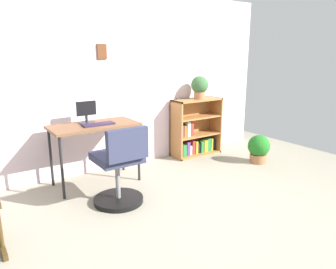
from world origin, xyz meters
TOP-DOWN VIEW (x-y plane):
  - ground_plane at (0.00, 0.00)m, footprint 6.24×6.24m
  - wall_back at (-0.00, 2.15)m, footprint 5.20×0.12m
  - desk at (-0.36, 1.72)m, footprint 1.01×0.51m
  - monitor at (-0.40, 1.82)m, footprint 0.23×0.19m
  - keyboard at (-0.32, 1.66)m, footprint 0.37×0.14m
  - office_chair at (-0.37, 1.04)m, footprint 0.52×0.55m
  - bookshelf_low at (1.34, 1.95)m, footprint 0.79×0.30m
  - potted_plant_on_shelf at (1.38, 1.90)m, footprint 0.26×0.26m
  - potted_plant_floor at (1.84, 1.12)m, footprint 0.31×0.31m

SIDE VIEW (x-z plane):
  - ground_plane at x=0.00m, z-range 0.00..0.00m
  - potted_plant_floor at x=1.84m, z-range 0.01..0.41m
  - bookshelf_low at x=1.34m, z-range -0.06..0.80m
  - office_chair at x=-0.37m, z-range -0.05..0.80m
  - desk at x=-0.36m, z-range 0.30..1.02m
  - keyboard at x=-0.32m, z-range 0.73..0.74m
  - monitor at x=-0.40m, z-range 0.72..0.98m
  - potted_plant_on_shelf at x=1.38m, z-range 0.88..1.22m
  - wall_back at x=0.00m, z-range 0.00..2.32m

